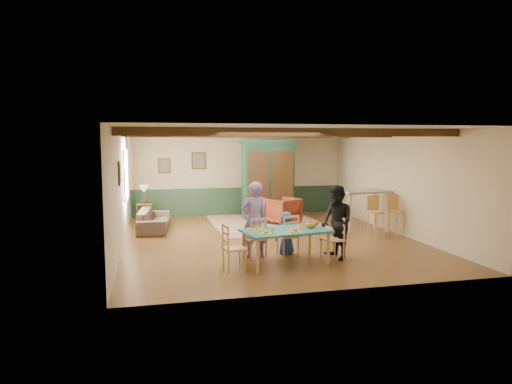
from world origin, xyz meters
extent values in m
plane|color=#563518|center=(0.00, 0.00, 0.00)|extent=(8.00, 8.00, 0.00)
cube|color=beige|center=(0.00, 4.00, 1.35)|extent=(7.00, 0.02, 2.70)
cube|color=beige|center=(-3.50, 0.00, 1.35)|extent=(0.02, 8.00, 2.70)
cube|color=beige|center=(3.50, 0.00, 1.35)|extent=(0.02, 8.00, 2.70)
cube|color=white|center=(0.00, 0.00, 2.70)|extent=(7.00, 8.00, 0.02)
cube|color=#1B3221|center=(0.00, 3.98, 0.45)|extent=(6.95, 0.03, 0.90)
cube|color=black|center=(0.00, -2.30, 2.61)|extent=(6.95, 0.16, 0.16)
cube|color=black|center=(0.00, 0.40, 2.61)|extent=(6.95, 0.16, 0.16)
cube|color=black|center=(0.00, 3.00, 2.61)|extent=(6.95, 0.16, 0.16)
imported|color=#7F5FA3|center=(-0.74, -1.63, 0.80)|extent=(0.64, 0.47, 1.60)
imported|color=black|center=(0.89, -2.13, 0.77)|extent=(0.69, 0.83, 1.53)
imported|color=#254595|center=(-0.01, -1.51, 0.47)|extent=(0.50, 0.36, 0.93)
cube|color=beige|center=(0.50, 2.13, 0.01)|extent=(3.20, 3.78, 0.01)
cube|color=#143422|center=(0.78, 3.10, 1.23)|extent=(1.75, 0.73, 2.46)
imported|color=#4E180F|center=(0.95, 2.00, 0.39)|extent=(1.13, 1.14, 0.77)
imported|color=#3E3026|center=(-2.77, 1.87, 0.28)|extent=(0.94, 2.01, 0.57)
camera|label=1|loc=(-2.83, -10.77, 2.45)|focal=32.00mm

